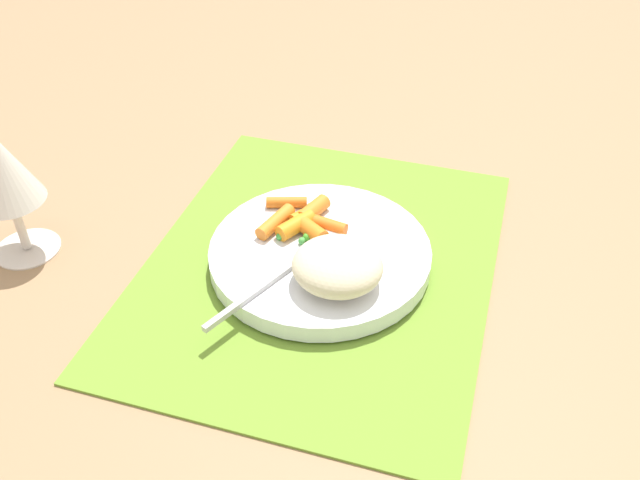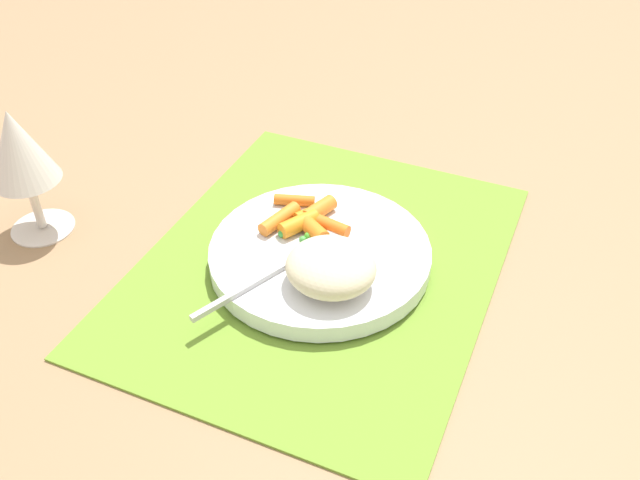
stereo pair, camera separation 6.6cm
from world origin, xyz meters
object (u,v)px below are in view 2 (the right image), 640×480
plate (320,254)px  wine_glass (18,151)px  rice_mound (331,267)px  carrot_portion (306,218)px  fork (287,264)px

plate → wine_glass: wine_glass is taller
wine_glass → rice_mound: bearing=-86.5°
plate → wine_glass: size_ratio=1.55×
wine_glass → plate: bearing=-78.0°
plate → carrot_portion: size_ratio=2.34×
fork → rice_mound: bearing=-96.0°
rice_mound → plate: bearing=34.5°
rice_mound → carrot_portion: 0.10m
carrot_portion → wine_glass: (-0.10, 0.29, 0.07)m
carrot_portion → fork: carrot_portion is taller
rice_mound → carrot_portion: rice_mound is taller
fork → wine_glass: wine_glass is taller
fork → wine_glass: 0.31m
plate → rice_mound: (-0.05, -0.03, 0.03)m
carrot_portion → fork: 0.07m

